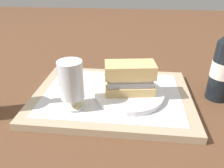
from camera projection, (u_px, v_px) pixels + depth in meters
name	position (u px, v px, depth m)	size (l,w,h in m)	color
ground_plane	(112.00, 99.00, 0.62)	(3.00, 3.00, 0.00)	brown
tray	(112.00, 96.00, 0.62)	(0.44, 0.32, 0.02)	tan
placemat	(112.00, 93.00, 0.61)	(0.38, 0.27, 0.00)	silver
plate	(129.00, 94.00, 0.60)	(0.19, 0.19, 0.01)	white
sandwich	(128.00, 78.00, 0.57)	(0.14, 0.08, 0.08)	tan
beer_glass	(71.00, 82.00, 0.52)	(0.06, 0.06, 0.12)	silver
napkin_folded	(89.00, 83.00, 0.66)	(0.09, 0.07, 0.01)	white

